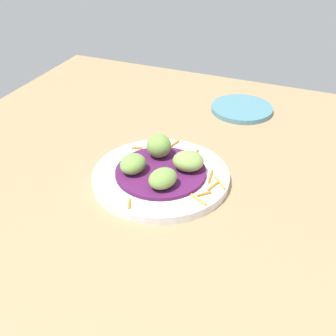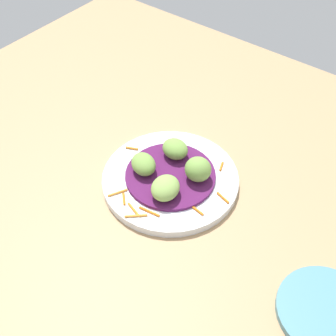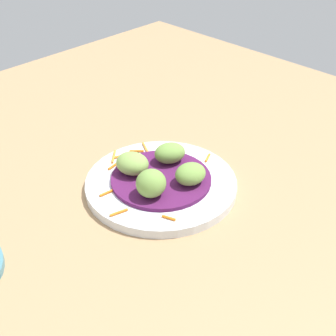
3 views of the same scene
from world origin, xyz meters
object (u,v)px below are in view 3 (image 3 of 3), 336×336
at_px(main_plate, 161,184).
at_px(guac_scoop_back, 151,183).
at_px(guac_scoop_center, 170,153).
at_px(guac_scoop_left, 190,174).
at_px(guac_scoop_right, 132,163).

xyz_separation_m(main_plate, guac_scoop_back, (-0.02, 0.04, 0.04)).
height_order(guac_scoop_center, guac_scoop_back, guac_scoop_back).
bearing_deg(guac_scoop_center, guac_scoop_back, 117.27).
bearing_deg(guac_scoop_left, guac_scoop_center, -17.73).
xyz_separation_m(guac_scoop_center, guac_scoop_right, (0.02, 0.06, 0.00)).
distance_m(guac_scoop_right, guac_scoop_back, 0.07).
distance_m(guac_scoop_center, guac_scoop_back, 0.10).
bearing_deg(main_plate, guac_scoop_center, -62.73).
height_order(guac_scoop_left, guac_scoop_back, guac_scoop_back).
relative_size(guac_scoop_left, guac_scoop_back, 1.08).
relative_size(main_plate, guac_scoop_left, 4.85).
xyz_separation_m(guac_scoop_left, guac_scoop_back, (0.02, 0.06, 0.01)).
relative_size(guac_scoop_center, guac_scoop_right, 0.95).
height_order(main_plate, guac_scoop_left, guac_scoop_left).
bearing_deg(guac_scoop_right, guac_scoop_left, -152.73).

